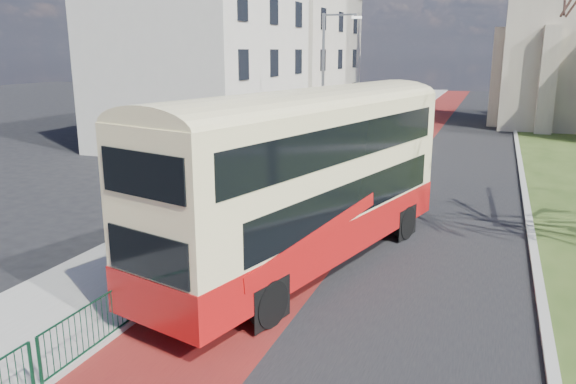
% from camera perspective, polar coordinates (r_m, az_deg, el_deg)
% --- Properties ---
extents(ground, '(160.00, 160.00, 0.00)m').
position_cam_1_polar(ground, '(14.40, -0.48, -11.34)').
color(ground, black).
rests_on(ground, ground).
extents(road_carriageway, '(9.00, 120.00, 0.01)m').
position_cam_1_polar(road_carriageway, '(32.88, 14.54, 2.90)').
color(road_carriageway, black).
rests_on(road_carriageway, ground).
extents(bus_lane, '(3.40, 120.00, 0.01)m').
position_cam_1_polar(bus_lane, '(33.24, 9.91, 3.26)').
color(bus_lane, '#591414').
rests_on(bus_lane, ground).
extents(pavement_west, '(4.00, 120.00, 0.12)m').
position_cam_1_polar(pavement_west, '(34.11, 3.63, 3.82)').
color(pavement_west, gray).
rests_on(pavement_west, ground).
extents(kerb_west, '(0.25, 120.00, 0.13)m').
position_cam_1_polar(kerb_west, '(33.60, 6.90, 3.59)').
color(kerb_west, '#999993').
rests_on(kerb_west, ground).
extents(kerb_east, '(0.25, 80.00, 0.13)m').
position_cam_1_polar(kerb_east, '(34.72, 22.48, 2.95)').
color(kerb_east, '#999993').
rests_on(kerb_east, ground).
extents(pedestrian_railing, '(0.07, 24.00, 1.12)m').
position_cam_1_polar(pedestrian_railing, '(18.70, -4.59, -3.43)').
color(pedestrian_railing, '#0E3E26').
rests_on(pedestrian_railing, ground).
extents(street_block_near, '(10.30, 14.30, 13.00)m').
position_cam_1_polar(street_block_near, '(38.89, -8.54, 14.53)').
color(street_block_near, beige).
rests_on(street_block_near, ground).
extents(street_block_far, '(10.30, 16.30, 11.50)m').
position_cam_1_polar(street_block_far, '(53.49, -0.03, 13.76)').
color(street_block_far, beige).
rests_on(street_block_far, ground).
extents(streetlamp, '(2.13, 0.18, 8.00)m').
position_cam_1_polar(streetlamp, '(31.49, 3.84, 11.26)').
color(streetlamp, gray).
rests_on(streetlamp, pavement_west).
extents(bus, '(5.70, 12.20, 4.97)m').
position_cam_1_polar(bus, '(15.90, 2.11, 1.96)').
color(bus, '#AB100F').
rests_on(bus, ground).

